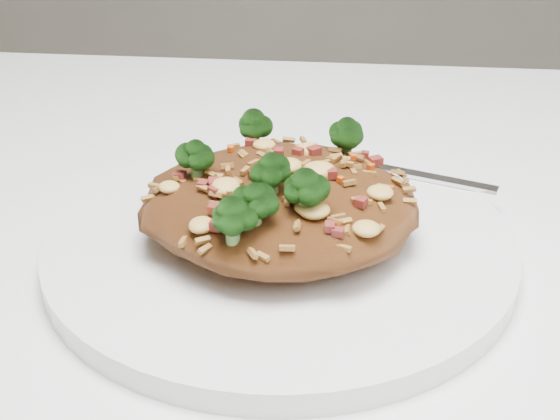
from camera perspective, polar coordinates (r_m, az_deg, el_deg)
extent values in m
cube|color=white|center=(0.42, -3.75, -9.29)|extent=(1.20, 0.80, 0.04)
cylinder|color=white|center=(0.44, 0.00, -2.48)|extent=(0.26, 0.26, 0.01)
ellipsoid|color=brown|center=(0.43, 0.00, 0.45)|extent=(0.15, 0.14, 0.04)
ellipsoid|color=black|center=(0.38, -1.87, 0.63)|extent=(0.02, 0.02, 0.02)
ellipsoid|color=black|center=(0.47, -1.94, 6.15)|extent=(0.02, 0.02, 0.02)
ellipsoid|color=black|center=(0.43, -6.16, 3.95)|extent=(0.02, 0.02, 0.02)
ellipsoid|color=black|center=(0.39, 1.84, 1.55)|extent=(0.02, 0.02, 0.02)
ellipsoid|color=black|center=(0.40, -0.62, 2.88)|extent=(0.02, 0.02, 0.02)
ellipsoid|color=black|center=(0.37, -3.51, -0.54)|extent=(0.02, 0.02, 0.02)
ellipsoid|color=black|center=(0.46, 4.91, 5.57)|extent=(0.02, 0.02, 0.02)
cube|color=silver|center=(0.51, 11.91, 2.14)|extent=(0.10, 0.04, 0.00)
cube|color=silver|center=(0.53, 1.76, 4.18)|extent=(0.04, 0.03, 0.00)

